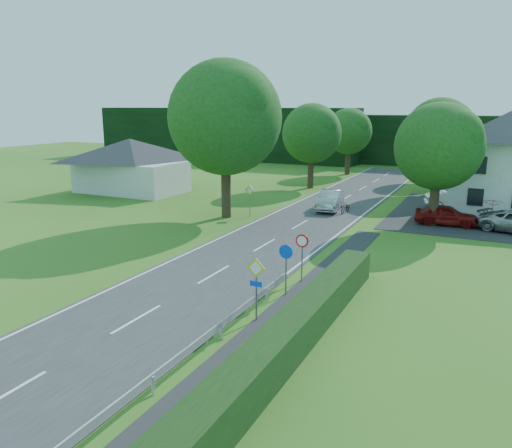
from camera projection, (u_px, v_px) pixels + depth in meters
The scene contains 29 objects.
ground at pixel (4, 397), 14.52m from camera, with size 160.00×160.00×0.00m, color #315C1A.
road at pixel (278, 238), 32.02m from camera, with size 7.00×80.00×0.04m, color #313134.
footpath at pixel (185, 404), 14.16m from camera, with size 1.50×44.00×0.04m, color #262729.
parking_pad at pixel (488, 216), 38.30m from camera, with size 14.00×16.00×0.04m, color #262729.
line_edge_left at pixel (233, 232), 33.40m from camera, with size 0.12×80.00×0.01m, color white.
line_edge_right at pixel (326, 243), 30.63m from camera, with size 0.12×80.00×0.01m, color white.
line_centre at pixel (278, 237), 32.02m from camera, with size 0.12×80.00×0.01m, color white, non-canonical shape.
guardrail at pixel (76, 446), 11.93m from camera, with size 0.12×26.00×0.69m, color silver, non-canonical shape.
hedge_right at pixel (192, 441), 11.61m from camera, with size 1.20×30.00×1.30m, color black.
tree_main at pixel (225, 140), 36.74m from camera, with size 9.40×9.40×11.64m, color #154916, non-canonical shape.
tree_left_far at pixel (311, 146), 50.67m from camera, with size 7.00×7.00×8.58m, color #154916, non-canonical shape.
tree_right_far at pixel (438, 146), 47.26m from camera, with size 7.40×7.40×9.09m, color #154916, non-canonical shape.
tree_left_back at pixel (348, 141), 61.02m from camera, with size 6.60×6.60×8.07m, color #154916, non-canonical shape.
tree_right_back at pixel (437, 148), 54.86m from camera, with size 6.20×6.20×7.56m, color #154916, non-canonical shape.
tree_right_mid at pixel (437, 165), 34.43m from camera, with size 7.00×7.00×8.58m, color #154916, non-canonical shape.
treeline_left at pixel (222, 133), 79.77m from camera, with size 44.00×6.00×8.00m, color black.
treeline_right at pixel (466, 142), 68.08m from camera, with size 30.00×5.00×7.00m, color black.
bungalow_left at pixel (131, 164), 48.66m from camera, with size 11.00×6.50×5.20m.
streetlight at pixel (434, 160), 36.32m from camera, with size 2.03×0.18×8.00m.
sign_priority_right at pixel (256, 278), 19.26m from camera, with size 0.78×0.09×2.59m.
sign_roundabout at pixel (286, 260), 21.92m from camera, with size 0.64×0.08×2.37m.
sign_speed_limit at pixel (302, 247), 23.64m from camera, with size 0.64×0.11×2.37m.
sign_priority_left at pixel (250, 194), 37.90m from camera, with size 0.78×0.09×2.44m.
moving_car at pixel (330, 200), 40.44m from camera, with size 1.66×4.76×1.57m, color #B3B3B8.
motorcycle at pixel (346, 207), 39.29m from camera, with size 0.63×1.79×0.94m, color black.
parked_car_red at pixel (446, 215), 35.22m from camera, with size 1.71×4.25×1.45m, color maroon.
parked_car_silver_a at pixel (454, 200), 40.67m from camera, with size 1.58×4.54×1.50m, color silver.
parked_car_grey at pixel (512, 223), 33.30m from camera, with size 1.77×4.34×1.26m, color #434347.
parasol at pixel (492, 213), 34.91m from camera, with size 2.07×2.11×1.90m, color red.
Camera 1 is at (12.28, -8.45, 8.26)m, focal length 35.00 mm.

